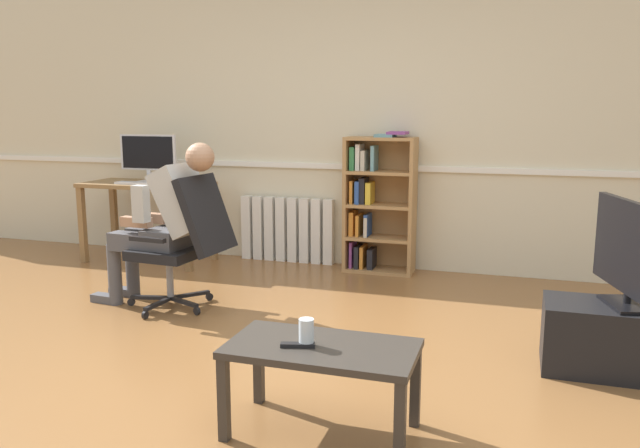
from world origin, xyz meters
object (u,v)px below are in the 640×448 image
computer_desk (147,195)px  tv_stand (624,340)px  drinking_glass (306,332)px  coffee_table (322,357)px  radiator (287,230)px  spare_remote (298,345)px  office_chair (185,238)px  tv_screen (632,252)px  computer_mouse (168,183)px  imac_monitor (148,154)px  keyboard (137,183)px  person_seated (165,220)px  bookshelf (376,204)px

computer_desk → tv_stand: computer_desk is taller
tv_stand → drinking_glass: size_ratio=6.88×
tv_stand → coffee_table: bearing=-140.9°
drinking_glass → computer_desk: bearing=133.4°
radiator → spare_remote: size_ratio=6.13×
tv_stand → office_chair: bearing=174.4°
radiator → tv_screen: tv_screen is taller
drinking_glass → computer_mouse: bearing=131.0°
imac_monitor → computer_mouse: size_ratio=5.92×
office_chair → spare_remote: size_ratio=6.54×
coffee_table → computer_desk: bearing=134.4°
keyboard → spare_remote: size_ratio=2.72×
computer_mouse → tv_stand: (3.63, -1.38, -0.58)m
keyboard → spare_remote: 3.56m
office_chair → person_seated: 0.21m
bookshelf → drinking_glass: bookshelf is taller
computer_mouse → drinking_glass: size_ratio=0.82×
person_seated → radiator: bearing=172.8°
imac_monitor → bookshelf: bearing=5.6°
imac_monitor → radiator: imac_monitor is taller
office_chair → tv_stand: bearing=88.9°
imac_monitor → coffee_table: (2.58, -2.69, -0.66)m
bookshelf → office_chair: bearing=-124.7°
person_seated → coffee_table: size_ratio=1.45×
computer_mouse → radiator: size_ratio=0.11×
computer_mouse → person_seated: 1.26m
bookshelf → tv_screen: 2.54m
bookshelf → drinking_glass: (0.36, -2.94, -0.14)m
bookshelf → person_seated: bookshelf is taller
tv_screen → computer_mouse: bearing=54.2°
imac_monitor → spare_remote: (2.49, -2.75, -0.60)m
imac_monitor → coffee_table: imac_monitor is taller
imac_monitor → computer_desk: bearing=-76.8°
computer_desk → drinking_glass: 3.65m
keyboard → bookshelf: bookshelf is taller
computer_desk → computer_mouse: (0.31, -0.12, 0.14)m
keyboard → coffee_table: 3.60m
office_chair → drinking_glass: (1.40, -1.43, -0.05)m
radiator → coffee_table: 3.28m
coffee_table → keyboard: bearing=136.1°
radiator → office_chair: office_chair is taller
computer_mouse → office_chair: bearing=-54.2°
bookshelf → computer_desk: bearing=-172.3°
computer_desk → computer_mouse: bearing=-21.4°
computer_desk → imac_monitor: size_ratio=2.03×
keyboard → office_chair: (1.11, -1.08, -0.24)m
person_seated → coffee_table: (1.63, -1.41, -0.29)m
bookshelf → office_chair: bookshelf is taller
computer_desk → imac_monitor: (-0.02, 0.08, 0.38)m
computer_desk → tv_screen: size_ratio=1.39×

